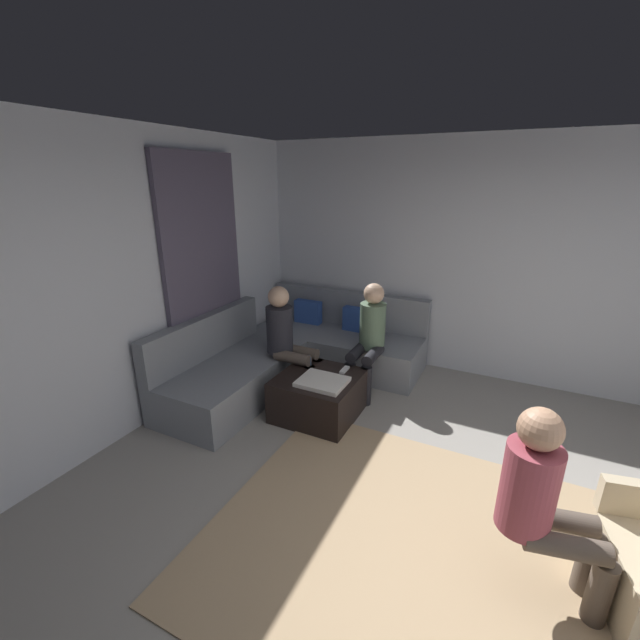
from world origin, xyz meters
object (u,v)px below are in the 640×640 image
at_px(person_on_couch_side, 288,337).
at_px(person_on_armchair, 546,502).
at_px(sectional_couch, 295,354).
at_px(person_on_couch_back, 369,335).
at_px(coffee_mug, 307,361).
at_px(game_remote, 345,370).
at_px(ottoman, 319,395).

bearing_deg(person_on_couch_side, person_on_armchair, 60.01).
height_order(sectional_couch, person_on_couch_back, person_on_couch_back).
distance_m(coffee_mug, game_remote, 0.40).
xyz_separation_m(sectional_couch, person_on_couch_back, (0.89, 0.06, 0.38)).
bearing_deg(ottoman, person_on_couch_side, 153.72).
xyz_separation_m(ottoman, person_on_armchair, (1.91, -1.14, 0.43)).
bearing_deg(sectional_couch, ottoman, -45.49).
bearing_deg(person_on_couch_back, game_remote, 80.80).
height_order(game_remote, person_on_couch_back, person_on_couch_back).
height_order(ottoman, game_remote, game_remote).
distance_m(sectional_couch, person_on_armchair, 3.13).
relative_size(ottoman, person_on_couch_back, 0.63).
relative_size(ottoman, person_on_couch_side, 0.63).
xyz_separation_m(game_remote, person_on_armchair, (1.73, -1.36, 0.21)).
bearing_deg(game_remote, person_on_couch_back, 80.80).
distance_m(coffee_mug, person_on_couch_back, 0.73).
bearing_deg(person_on_couch_side, sectional_couch, -159.90).
distance_m(person_on_couch_back, person_on_couch_side, 0.87).
bearing_deg(person_on_couch_side, coffee_mug, 77.40).
height_order(person_on_couch_back, person_on_armchair, person_on_couch_back).
relative_size(sectional_couch, ottoman, 3.36).
xyz_separation_m(coffee_mug, person_on_couch_side, (-0.26, 0.06, 0.19)).
bearing_deg(person_on_couch_back, ottoman, 69.75).
xyz_separation_m(coffee_mug, person_on_armchair, (2.13, -1.32, 0.17)).
bearing_deg(person_on_couch_back, person_on_couch_side, 31.74).
bearing_deg(coffee_mug, person_on_couch_back, 47.33).
bearing_deg(person_on_armchair, person_on_couch_back, -149.61).
bearing_deg(game_remote, person_on_armchair, -38.22).
bearing_deg(game_remote, ottoman, -129.29).
height_order(game_remote, person_on_couch_side, person_on_couch_side).
height_order(sectional_couch, ottoman, sectional_couch).
height_order(game_remote, person_on_armchair, person_on_armchair).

